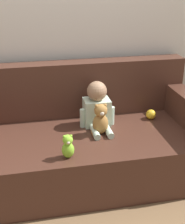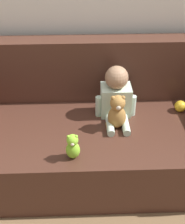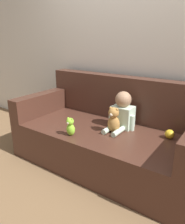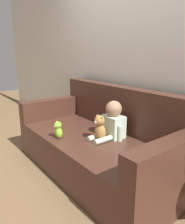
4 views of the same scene
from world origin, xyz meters
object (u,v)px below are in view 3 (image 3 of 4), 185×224
at_px(person_baby, 122,113).
at_px(teddy_bear_brown, 114,121).
at_px(toy_ball, 170,134).
at_px(plush_toy_side, 70,127).
at_px(couch, 108,135).

relative_size(person_baby, teddy_bear_brown, 1.47).
bearing_deg(toy_ball, person_baby, -177.37).
relative_size(person_baby, plush_toy_side, 2.12).
height_order(couch, teddy_bear_brown, couch).
height_order(couch, toy_ball, couch).
bearing_deg(plush_toy_side, teddy_bear_brown, 44.77).
distance_m(couch, toy_ball, 0.66).
relative_size(teddy_bear_brown, toy_ball, 3.04).
bearing_deg(teddy_bear_brown, plush_toy_side, -135.23).
height_order(person_baby, toy_ball, person_baby).
relative_size(plush_toy_side, toy_ball, 2.10).
distance_m(couch, plush_toy_side, 0.50).
height_order(teddy_bear_brown, plush_toy_side, teddy_bear_brown).
height_order(teddy_bear_brown, toy_ball, teddy_bear_brown).
xyz_separation_m(teddy_bear_brown, plush_toy_side, (-0.31, -0.31, -0.03)).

